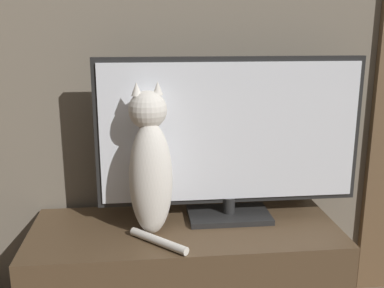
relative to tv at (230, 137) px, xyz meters
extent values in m
cube|color=brown|center=(-0.17, -0.07, -0.53)|extent=(1.11, 0.45, 0.44)
cube|color=black|center=(0.00, 0.00, -0.30)|extent=(0.31, 0.18, 0.02)
cylinder|color=black|center=(0.00, 0.00, -0.26)|extent=(0.04, 0.04, 0.06)
cube|color=black|center=(0.00, 0.00, 0.02)|extent=(0.97, 0.02, 0.54)
cube|color=white|center=(0.00, -0.01, 0.02)|extent=(0.94, 0.01, 0.50)
ellipsoid|color=silver|center=(-0.29, -0.11, -0.11)|extent=(0.17, 0.16, 0.40)
ellipsoid|color=olive|center=(-0.30, -0.06, -0.13)|extent=(0.09, 0.06, 0.22)
sphere|color=silver|center=(-0.30, -0.08, 0.12)|extent=(0.15, 0.15, 0.13)
cone|color=silver|center=(-0.33, -0.09, 0.19)|extent=(0.04, 0.04, 0.04)
cone|color=silver|center=(-0.26, -0.07, 0.19)|extent=(0.04, 0.04, 0.04)
cylinder|color=silver|center=(-0.27, -0.20, -0.30)|extent=(0.19, 0.19, 0.03)
camera|label=1|loc=(-0.31, -1.56, 0.38)|focal=42.00mm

